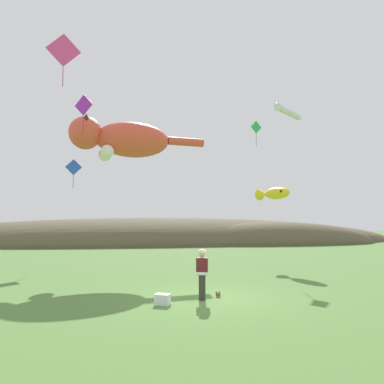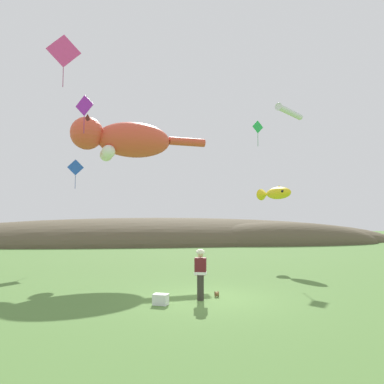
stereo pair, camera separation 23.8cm
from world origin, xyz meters
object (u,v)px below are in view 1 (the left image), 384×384
at_px(kite_spool, 218,294).
at_px(kite_diamond_violet, 84,105).
at_px(kite_giant_cat, 123,139).
at_px(kite_diamond_blue, 74,167).
at_px(kite_tube_streamer, 288,112).
at_px(kite_diamond_green, 256,128).
at_px(picnic_cooler, 163,299).
at_px(festival_attendant, 202,273).
at_px(kite_fish_windsock, 274,193).
at_px(kite_diamond_pink, 63,50).

height_order(kite_spool, kite_diamond_violet, kite_diamond_violet).
bearing_deg(kite_giant_cat, kite_spool, -69.34).
relative_size(kite_giant_cat, kite_diamond_blue, 4.27).
bearing_deg(kite_spool, kite_tube_streamer, 48.81).
bearing_deg(kite_diamond_green, picnic_cooler, -122.74).
bearing_deg(kite_diamond_violet, kite_spool, -46.87).
height_order(festival_attendant, kite_diamond_violet, kite_diamond_violet).
relative_size(festival_attendant, kite_diamond_green, 0.99).
relative_size(kite_spool, kite_diamond_blue, 0.10).
distance_m(festival_attendant, kite_fish_windsock, 11.53).
distance_m(picnic_cooler, kite_tube_streamer, 14.21).
distance_m(kite_tube_streamer, kite_diamond_blue, 14.34).
bearing_deg(kite_spool, picnic_cooler, -156.44).
xyz_separation_m(kite_fish_windsock, kite_diamond_violet, (-11.27, -2.56, 4.26)).
xyz_separation_m(kite_giant_cat, kite_diamond_blue, (-3.28, 2.60, -1.49)).
bearing_deg(kite_diamond_blue, kite_diamond_violet, -78.07).
bearing_deg(kite_tube_streamer, festival_attendant, -132.51).
bearing_deg(kite_fish_windsock, kite_diamond_violet, -167.23).
height_order(kite_tube_streamer, kite_diamond_blue, kite_tube_streamer).
bearing_deg(kite_giant_cat, festival_attendant, -73.58).
bearing_deg(kite_diamond_green, kite_tube_streamer, -80.32).
xyz_separation_m(festival_attendant, picnic_cooler, (-1.44, -0.49, -0.77)).
relative_size(kite_giant_cat, kite_tube_streamer, 3.48).
bearing_deg(kite_tube_streamer, kite_spool, -131.19).
bearing_deg(kite_spool, kite_diamond_green, 63.50).
distance_m(festival_attendant, kite_diamond_blue, 15.25).
relative_size(kite_diamond_blue, kite_diamond_violet, 0.99).
bearing_deg(kite_diamond_pink, kite_diamond_violet, 76.89).
bearing_deg(kite_fish_windsock, kite_diamond_green, 101.45).
height_order(kite_diamond_blue, kite_diamond_violet, kite_diamond_violet).
height_order(kite_fish_windsock, kite_tube_streamer, kite_tube_streamer).
bearing_deg(kite_diamond_blue, kite_spool, -60.65).
xyz_separation_m(kite_fish_windsock, kite_tube_streamer, (0.25, -1.82, 4.66)).
relative_size(kite_diamond_green, kite_diamond_pink, 0.74).
bearing_deg(festival_attendant, kite_diamond_green, 61.60).
distance_m(festival_attendant, kite_diamond_green, 14.86).
height_order(kite_tube_streamer, kite_diamond_pink, kite_diamond_pink).
bearing_deg(kite_diamond_pink, kite_diamond_blue, 94.75).
height_order(kite_tube_streamer, kite_diamond_green, kite_diamond_green).
bearing_deg(kite_diamond_pink, kite_spool, -28.69).
bearing_deg(kite_diamond_violet, kite_tube_streamer, 3.67).
height_order(kite_giant_cat, kite_diamond_green, kite_diamond_green).
height_order(kite_spool, kite_diamond_pink, kite_diamond_pink).
height_order(kite_diamond_green, kite_diamond_violet, kite_diamond_green).
bearing_deg(kite_tube_streamer, kite_diamond_blue, 156.28).
height_order(kite_diamond_blue, kite_diamond_green, kite_diamond_green).
bearing_deg(kite_diamond_violet, kite_diamond_green, 22.62).
height_order(kite_spool, kite_giant_cat, kite_giant_cat).
distance_m(kite_giant_cat, kite_fish_windsock, 10.01).
xyz_separation_m(kite_tube_streamer, kite_diamond_green, (-0.65, 3.79, -0.02)).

